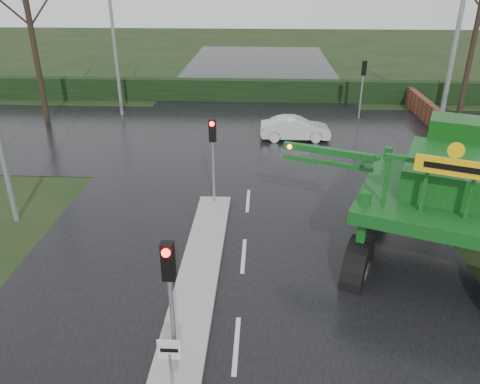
{
  "coord_description": "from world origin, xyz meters",
  "views": [
    {
      "loc": [
        0.54,
        -8.76,
        8.35
      ],
      "look_at": [
        -0.15,
        4.62,
        2.0
      ],
      "focal_mm": 35.0,
      "sensor_mm": 36.0,
      "label": 1
    }
  ],
  "objects_px": {
    "traffic_signal_far": "(363,77)",
    "white_sedan": "(295,140)",
    "street_light_right": "(450,34)",
    "traffic_signal_mid": "(213,144)",
    "crop_sprayer": "(368,189)",
    "street_light_left_far": "(116,15)",
    "keep_left_sign": "(170,357)",
    "traffic_signal_near": "(170,282)"
  },
  "relations": [
    {
      "from": "crop_sprayer",
      "to": "street_light_right",
      "type": "bearing_deg",
      "value": 83.11
    },
    {
      "from": "keep_left_sign",
      "to": "street_light_right",
      "type": "relative_size",
      "value": 0.14
    },
    {
      "from": "traffic_signal_far",
      "to": "crop_sprayer",
      "type": "distance_m",
      "value": 16.72
    },
    {
      "from": "traffic_signal_far",
      "to": "street_light_right",
      "type": "distance_m",
      "value": 8.86
    },
    {
      "from": "white_sedan",
      "to": "traffic_signal_mid",
      "type": "bearing_deg",
      "value": 155.11
    },
    {
      "from": "traffic_signal_far",
      "to": "street_light_right",
      "type": "relative_size",
      "value": 0.35
    },
    {
      "from": "traffic_signal_near",
      "to": "white_sedan",
      "type": "relative_size",
      "value": 0.94
    },
    {
      "from": "traffic_signal_mid",
      "to": "white_sedan",
      "type": "xyz_separation_m",
      "value": [
        3.58,
        8.19,
        -2.59
      ]
    },
    {
      "from": "crop_sprayer",
      "to": "white_sedan",
      "type": "xyz_separation_m",
      "value": [
        -1.32,
        12.13,
        -2.69
      ]
    },
    {
      "from": "traffic_signal_mid",
      "to": "street_light_right",
      "type": "bearing_deg",
      "value": 25.4
    },
    {
      "from": "traffic_signal_near",
      "to": "street_light_left_far",
      "type": "relative_size",
      "value": 0.35
    },
    {
      "from": "traffic_signal_far",
      "to": "crop_sprayer",
      "type": "height_order",
      "value": "crop_sprayer"
    },
    {
      "from": "traffic_signal_near",
      "to": "street_light_right",
      "type": "xyz_separation_m",
      "value": [
        9.49,
        13.01,
        3.4
      ]
    },
    {
      "from": "traffic_signal_far",
      "to": "white_sedan",
      "type": "height_order",
      "value": "traffic_signal_far"
    },
    {
      "from": "street_light_left_far",
      "to": "crop_sprayer",
      "type": "bearing_deg",
      "value": -54.37
    },
    {
      "from": "street_light_right",
      "to": "street_light_left_far",
      "type": "height_order",
      "value": "same"
    },
    {
      "from": "traffic_signal_near",
      "to": "street_light_right",
      "type": "relative_size",
      "value": 0.35
    },
    {
      "from": "traffic_signal_mid",
      "to": "street_light_right",
      "type": "distance_m",
      "value": 11.05
    },
    {
      "from": "keep_left_sign",
      "to": "crop_sprayer",
      "type": "height_order",
      "value": "crop_sprayer"
    },
    {
      "from": "keep_left_sign",
      "to": "street_light_right",
      "type": "height_order",
      "value": "street_light_right"
    },
    {
      "from": "keep_left_sign",
      "to": "white_sedan",
      "type": "height_order",
      "value": "keep_left_sign"
    },
    {
      "from": "street_light_right",
      "to": "crop_sprayer",
      "type": "distance_m",
      "value": 10.18
    },
    {
      "from": "keep_left_sign",
      "to": "street_light_left_far",
      "type": "height_order",
      "value": "street_light_left_far"
    },
    {
      "from": "traffic_signal_far",
      "to": "white_sedan",
      "type": "relative_size",
      "value": 0.94
    },
    {
      "from": "traffic_signal_far",
      "to": "street_light_left_far",
      "type": "bearing_deg",
      "value": 0.03
    },
    {
      "from": "traffic_signal_mid",
      "to": "street_light_left_far",
      "type": "distance_m",
      "value": 14.68
    },
    {
      "from": "keep_left_sign",
      "to": "traffic_signal_far",
      "type": "xyz_separation_m",
      "value": [
        7.8,
        21.51,
        1.53
      ]
    },
    {
      "from": "keep_left_sign",
      "to": "traffic_signal_near",
      "type": "height_order",
      "value": "traffic_signal_near"
    },
    {
      "from": "street_light_left_far",
      "to": "white_sedan",
      "type": "bearing_deg",
      "value": -22.43
    },
    {
      "from": "traffic_signal_mid",
      "to": "street_light_left_far",
      "type": "relative_size",
      "value": 0.35
    },
    {
      "from": "keep_left_sign",
      "to": "white_sedan",
      "type": "distance_m",
      "value": 17.58
    },
    {
      "from": "traffic_signal_mid",
      "to": "white_sedan",
      "type": "relative_size",
      "value": 0.94
    },
    {
      "from": "street_light_left_far",
      "to": "crop_sprayer",
      "type": "distance_m",
      "value": 20.51
    },
    {
      "from": "street_light_left_far",
      "to": "traffic_signal_far",
      "type": "bearing_deg",
      "value": 0.03
    },
    {
      "from": "street_light_left_far",
      "to": "traffic_signal_near",
      "type": "bearing_deg",
      "value": -71.83
    },
    {
      "from": "white_sedan",
      "to": "street_light_right",
      "type": "bearing_deg",
      "value": -123.15
    },
    {
      "from": "street_light_left_far",
      "to": "white_sedan",
      "type": "height_order",
      "value": "street_light_left_far"
    },
    {
      "from": "traffic_signal_far",
      "to": "crop_sprayer",
      "type": "xyz_separation_m",
      "value": [
        -2.9,
        -16.46,
        0.1
      ]
    },
    {
      "from": "keep_left_sign",
      "to": "crop_sprayer",
      "type": "xyz_separation_m",
      "value": [
        4.9,
        5.05,
        1.63
      ]
    },
    {
      "from": "crop_sprayer",
      "to": "white_sedan",
      "type": "bearing_deg",
      "value": 117.86
    },
    {
      "from": "street_light_right",
      "to": "white_sedan",
      "type": "distance_m",
      "value": 9.19
    },
    {
      "from": "keep_left_sign",
      "to": "street_light_right",
      "type": "bearing_deg",
      "value": 54.88
    }
  ]
}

